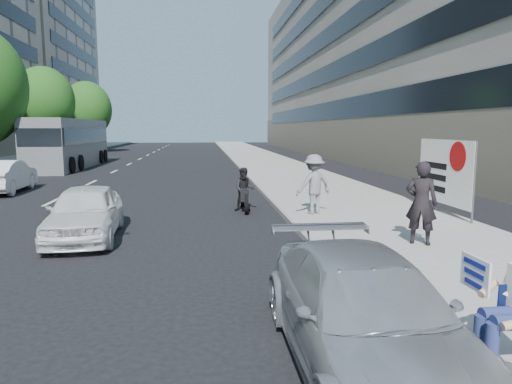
{
  "coord_description": "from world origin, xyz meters",
  "views": [
    {
      "loc": [
        -0.97,
        -9.36,
        2.68
      ],
      "look_at": [
        0.48,
        3.07,
        0.93
      ],
      "focal_mm": 32.0,
      "sensor_mm": 36.0,
      "label": 1
    }
  ],
  "objects": [
    {
      "name": "tree_far_e",
      "position": [
        -13.7,
        44.0,
        4.78
      ],
      "size": [
        5.4,
        5.4,
        7.89
      ],
      "color": "#382616",
      "rests_on": "ground"
    },
    {
      "name": "ground",
      "position": [
        0.0,
        0.0,
        0.0
      ],
      "size": [
        160.0,
        160.0,
        0.0
      ],
      "primitive_type": "plane",
      "color": "black",
      "rests_on": "ground"
    },
    {
      "name": "jogger",
      "position": [
        2.3,
        3.81,
        1.03
      ],
      "size": [
        1.3,
        1.01,
        1.77
      ],
      "primitive_type": "imported",
      "rotation": [
        0.0,
        0.0,
        3.49
      ],
      "color": "slate",
      "rests_on": "near_sidewalk"
    },
    {
      "name": "motorcycle",
      "position": [
        0.37,
        5.33,
        0.64
      ],
      "size": [
        0.74,
        2.05,
        1.42
      ],
      "rotation": [
        0.0,
        0.0,
        -0.09
      ],
      "color": "black",
      "rests_on": "ground"
    },
    {
      "name": "tree_far_d",
      "position": [
        -13.7,
        30.0,
        4.89
      ],
      "size": [
        4.8,
        4.8,
        7.65
      ],
      "color": "#382616",
      "rests_on": "ground"
    },
    {
      "name": "white_sedan_near",
      "position": [
        -3.84,
        2.0,
        0.66
      ],
      "size": [
        1.83,
        3.97,
        1.32
      ],
      "primitive_type": "imported",
      "rotation": [
        0.0,
        0.0,
        0.07
      ],
      "color": "white",
      "rests_on": "ground"
    },
    {
      "name": "parked_sedan",
      "position": [
        0.8,
        -4.67,
        0.63
      ],
      "size": [
        1.78,
        4.35,
        1.26
      ],
      "primitive_type": "imported",
      "rotation": [
        0.0,
        0.0,
        -0.0
      ],
      "color": "#ACAEB3",
      "rests_on": "ground"
    },
    {
      "name": "protest_banner",
      "position": [
        6.18,
        3.41,
        1.4
      ],
      "size": [
        0.08,
        3.06,
        2.2
      ],
      "color": "#4C4C4C",
      "rests_on": "near_sidewalk"
    },
    {
      "name": "white_sedan_mid",
      "position": [
        -9.28,
        10.86,
        0.69
      ],
      "size": [
        1.7,
        4.27,
        1.38
      ],
      "primitive_type": "imported",
      "rotation": [
        0.0,
        0.0,
        3.2
      ],
      "color": "white",
      "rests_on": "ground"
    },
    {
      "name": "near_sidewalk",
      "position": [
        4.0,
        20.0,
        0.07
      ],
      "size": [
        5.0,
        120.0,
        0.15
      ],
      "primitive_type": "cube",
      "color": "#9D9B93",
      "rests_on": "ground"
    },
    {
      "name": "pedestrian_woman",
      "position": [
        3.76,
        -0.02,
        1.07
      ],
      "size": [
        0.8,
        0.74,
        1.83
      ],
      "primitive_type": "imported",
      "rotation": [
        0.0,
        0.0,
        2.55
      ],
      "color": "black",
      "rests_on": "near_sidewalk"
    },
    {
      "name": "bus",
      "position": [
        -10.07,
        23.6,
        1.64
      ],
      "size": [
        2.75,
        12.06,
        3.3
      ],
      "rotation": [
        0.0,
        0.0,
        -0.0
      ],
      "color": "slate",
      "rests_on": "ground"
    },
    {
      "name": "near_building",
      "position": [
        17.0,
        32.0,
        10.0
      ],
      "size": [
        14.0,
        70.0,
        20.0
      ],
      "primitive_type": "cube",
      "color": "gray",
      "rests_on": "ground"
    }
  ]
}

